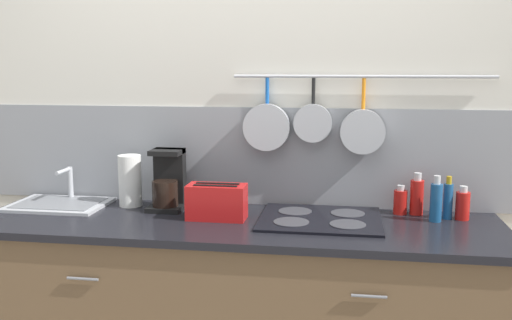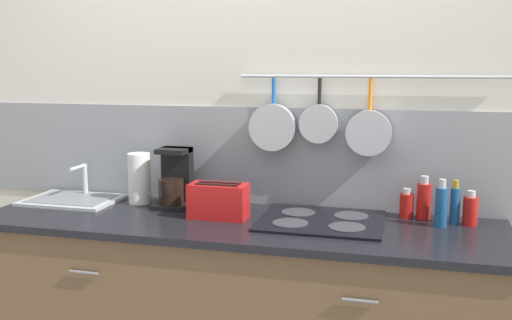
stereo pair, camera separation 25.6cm
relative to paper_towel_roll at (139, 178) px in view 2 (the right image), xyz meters
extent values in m
cube|color=silver|center=(0.58, 0.17, 0.28)|extent=(7.20, 0.06, 2.60)
cube|color=gray|center=(0.58, 0.17, 0.12)|extent=(7.20, 0.07, 0.50)
cylinder|color=#B7BABF|center=(1.15, 0.12, 0.53)|extent=(1.25, 0.02, 0.02)
cylinder|color=#1959B2|center=(0.69, 0.12, 0.45)|extent=(0.02, 0.02, 0.13)
cylinder|color=#B7BABF|center=(0.69, 0.09, 0.27)|extent=(0.23, 0.05, 0.23)
cylinder|color=black|center=(0.92, 0.12, 0.46)|extent=(0.02, 0.02, 0.13)
cylinder|color=#B7BABF|center=(0.92, 0.10, 0.30)|extent=(0.19, 0.04, 0.19)
cylinder|color=orange|center=(1.16, 0.12, 0.44)|extent=(0.02, 0.02, 0.15)
cylinder|color=#B7BABF|center=(1.16, 0.09, 0.26)|extent=(0.22, 0.06, 0.22)
cube|color=brown|center=(0.58, -0.21, -0.59)|extent=(2.40, 0.63, 0.86)
cylinder|color=slate|center=(-0.02, -0.53, -0.32)|extent=(0.14, 0.01, 0.01)
cylinder|color=slate|center=(1.18, -0.53, -0.32)|extent=(0.14, 0.01, 0.01)
cube|color=black|center=(0.58, -0.21, -0.15)|extent=(2.44, 0.67, 0.03)
cube|color=#B7BABF|center=(-0.36, -0.06, -0.12)|extent=(0.48, 0.35, 0.01)
cube|color=slate|center=(-0.36, -0.06, -0.11)|extent=(0.41, 0.28, 0.00)
cylinder|color=#B7BABF|center=(-0.36, 0.07, -0.04)|extent=(0.03, 0.03, 0.18)
cylinder|color=#B7BABF|center=(-0.36, 0.00, 0.04)|extent=(0.02, 0.14, 0.02)
cylinder|color=white|center=(0.00, 0.00, 0.00)|extent=(0.12, 0.12, 0.26)
cube|color=black|center=(0.21, -0.04, -0.12)|extent=(0.17, 0.19, 0.02)
cube|color=black|center=(0.21, 0.02, 0.02)|extent=(0.15, 0.07, 0.30)
cylinder|color=black|center=(0.21, -0.07, -0.04)|extent=(0.13, 0.13, 0.13)
cube|color=black|center=(0.21, -0.03, 0.16)|extent=(0.15, 0.14, 0.02)
cube|color=red|center=(0.49, -0.18, -0.05)|extent=(0.27, 0.13, 0.16)
cube|color=black|center=(0.49, -0.20, 0.03)|extent=(0.20, 0.02, 0.00)
cube|color=black|center=(0.49, -0.15, 0.03)|extent=(0.20, 0.02, 0.00)
cube|color=black|center=(0.35, -0.18, -0.02)|extent=(0.02, 0.02, 0.02)
cube|color=black|center=(0.97, -0.13, -0.12)|extent=(0.56, 0.48, 0.01)
cylinder|color=#38383D|center=(0.84, -0.22, -0.12)|extent=(0.16, 0.16, 0.00)
cylinder|color=#38383D|center=(1.10, -0.22, -0.12)|extent=(0.16, 0.16, 0.00)
cylinder|color=#38383D|center=(0.84, -0.03, -0.12)|extent=(0.16, 0.16, 0.00)
cylinder|color=#38383D|center=(1.10, -0.03, -0.12)|extent=(0.16, 0.16, 0.00)
cylinder|color=red|center=(1.35, 0.05, -0.07)|extent=(0.06, 0.06, 0.12)
cylinder|color=beige|center=(1.35, 0.05, 0.00)|extent=(0.04, 0.04, 0.03)
cylinder|color=red|center=(1.42, 0.05, -0.05)|extent=(0.06, 0.06, 0.17)
cylinder|color=beige|center=(1.42, 0.05, 0.05)|extent=(0.04, 0.04, 0.04)
cylinder|color=navy|center=(1.49, -0.06, -0.04)|extent=(0.06, 0.06, 0.18)
cylinder|color=beige|center=(1.49, -0.06, 0.06)|extent=(0.03, 0.03, 0.04)
cylinder|color=navy|center=(1.56, -0.01, -0.05)|extent=(0.04, 0.04, 0.17)
cylinder|color=#B28C19|center=(1.56, -0.01, 0.05)|extent=(0.02, 0.02, 0.04)
cylinder|color=red|center=(1.62, -0.01, -0.07)|extent=(0.07, 0.07, 0.13)
cylinder|color=beige|center=(1.62, -0.01, 0.01)|extent=(0.04, 0.04, 0.03)
camera|label=1|loc=(1.07, -2.70, 0.58)|focal=40.00mm
camera|label=2|loc=(1.32, -2.65, 0.58)|focal=40.00mm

